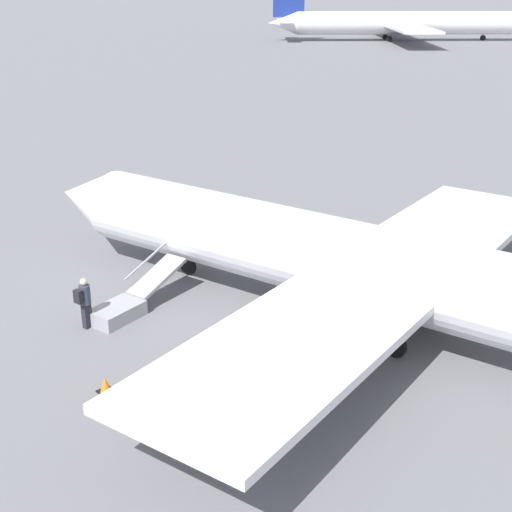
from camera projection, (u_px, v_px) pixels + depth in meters
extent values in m
plane|color=slate|center=(351.00, 322.00, 23.57)|extent=(600.00, 600.00, 0.00)
cylinder|color=silver|center=(354.00, 263.00, 22.79)|extent=(21.40, 9.11, 2.72)
cone|color=silver|center=(89.00, 198.00, 29.37)|extent=(3.66, 3.45, 2.67)
cube|color=silver|center=(281.00, 354.00, 17.82)|extent=(6.89, 9.96, 0.27)
cube|color=silver|center=(453.00, 226.00, 26.76)|extent=(6.89, 9.96, 0.27)
cylinder|color=black|center=(188.00, 266.00, 27.21)|extent=(0.69, 0.36, 0.67)
cylinder|color=#2D2D33|center=(188.00, 255.00, 27.04)|extent=(0.12, 0.12, 0.21)
cylinder|color=black|center=(396.00, 347.00, 21.36)|extent=(0.69, 0.36, 0.67)
cylinder|color=#2D2D33|center=(397.00, 333.00, 21.20)|extent=(0.12, 0.12, 0.21)
cylinder|color=black|center=(428.00, 316.00, 23.22)|extent=(0.69, 0.36, 0.67)
cylinder|color=#2D2D33|center=(429.00, 304.00, 23.06)|extent=(0.12, 0.12, 0.21)
cylinder|color=silver|center=(411.00, 23.00, 118.53)|extent=(25.39, 32.85, 3.69)
cone|color=silver|center=(283.00, 23.00, 118.16)|extent=(5.75, 6.01, 3.62)
cube|color=silver|center=(285.00, 21.00, 118.03)|extent=(9.65, 7.88, 0.18)
cube|color=silver|center=(388.00, 21.00, 127.72)|extent=(16.36, 14.18, 0.37)
cube|color=silver|center=(413.00, 29.00, 109.48)|extent=(16.36, 14.18, 0.37)
cylinder|color=black|center=(483.00, 38.00, 119.64)|extent=(0.72, 0.87, 0.91)
cylinder|color=gray|center=(483.00, 34.00, 119.42)|extent=(0.16, 0.16, 0.29)
cylinder|color=black|center=(385.00, 37.00, 120.90)|extent=(0.72, 0.87, 0.91)
cylinder|color=gray|center=(386.00, 33.00, 120.68)|extent=(0.16, 0.16, 0.29)
cylinder|color=black|center=(389.00, 39.00, 117.82)|extent=(0.72, 0.87, 0.91)
cylinder|color=gray|center=(389.00, 35.00, 117.59)|extent=(0.16, 0.16, 0.29)
cube|color=#99999E|center=(117.00, 313.00, 23.68)|extent=(1.59, 2.05, 0.50)
cube|color=#99999E|center=(157.00, 276.00, 24.97)|extent=(1.53, 2.40, 0.84)
cube|color=#99999E|center=(146.00, 260.00, 25.02)|extent=(0.73, 2.13, 0.78)
cube|color=#23232D|center=(87.00, 316.00, 23.09)|extent=(0.28, 0.33, 0.85)
cylinder|color=#33384C|center=(85.00, 295.00, 22.81)|extent=(0.36, 0.36, 0.65)
sphere|color=beige|center=(84.00, 282.00, 22.64)|extent=(0.24, 0.24, 0.24)
cube|color=black|center=(78.00, 297.00, 22.59)|extent=(0.32, 0.26, 0.44)
cube|color=black|center=(106.00, 392.00, 19.65)|extent=(0.43, 0.43, 0.03)
cone|color=orange|center=(105.00, 385.00, 19.57)|extent=(0.33, 0.33, 0.47)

